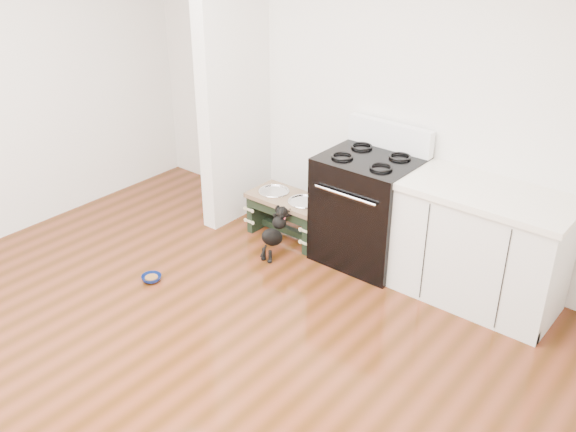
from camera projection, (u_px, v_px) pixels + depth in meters
name	position (u px, v px, depth m)	size (l,w,h in m)	color
ground	(150.00, 377.00, 4.16)	(5.00, 5.00, 0.00)	#41210B
room_shell	(121.00, 143.00, 3.42)	(5.00, 5.00, 5.00)	silver
partition_wall	(234.00, 76.00, 5.65)	(0.15, 0.80, 2.70)	silver
oven_range	(368.00, 208.00, 5.29)	(0.76, 0.69, 1.14)	black
cabinet_run	(481.00, 247.00, 4.77)	(1.24, 0.64, 0.91)	silver
dog_feeder	(288.00, 209.00, 5.71)	(0.73, 0.39, 0.41)	black
puppy	(275.00, 231.00, 5.42)	(0.13, 0.37, 0.44)	black
floor_bowl	(152.00, 278.00, 5.17)	(0.18, 0.18, 0.05)	#0B1B53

